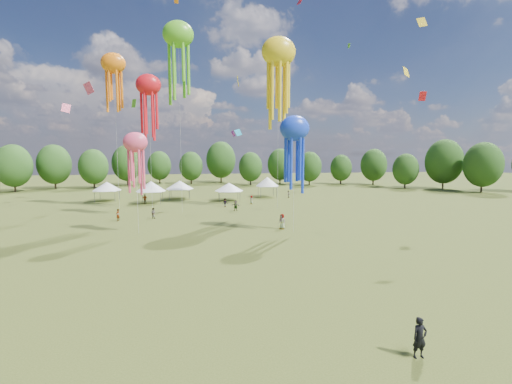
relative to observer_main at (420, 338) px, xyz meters
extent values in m
plane|color=#384416|center=(-8.27, 1.76, -0.96)|extent=(300.00, 300.00, 0.00)
imported|color=black|center=(0.00, 0.00, 0.00)|extent=(0.72, 0.49, 1.92)
imported|color=gray|center=(-16.87, 38.01, -0.19)|extent=(0.95, 0.89, 1.55)
imported|color=gray|center=(-0.55, 50.51, -0.18)|extent=(0.76, 0.90, 1.56)
imported|color=gray|center=(8.59, 58.40, -0.20)|extent=(0.85, 0.92, 1.53)
imported|color=gray|center=(-5.73, 47.36, -0.18)|extent=(1.12, 0.83, 1.56)
imported|color=gray|center=(-20.42, 53.52, -0.04)|extent=(1.09, 0.49, 1.83)
imported|color=gray|center=(-4.30, 43.02, -0.09)|extent=(1.68, 1.11, 1.73)
imported|color=gray|center=(-21.54, 36.78, -0.10)|extent=(0.59, 0.72, 1.72)
imported|color=gray|center=(0.10, 28.12, -0.01)|extent=(1.08, 1.09, 1.90)
cylinder|color=#47474C|center=(-30.49, 57.40, 0.05)|extent=(0.08, 0.08, 2.02)
cylinder|color=#47474C|center=(-30.49, 61.18, 0.05)|extent=(0.08, 0.08, 2.02)
cylinder|color=#47474C|center=(-26.70, 57.40, 0.05)|extent=(0.08, 0.08, 2.02)
cylinder|color=#47474C|center=(-26.70, 61.18, 0.05)|extent=(0.08, 0.08, 2.02)
cube|color=silver|center=(-28.60, 59.29, 1.10)|extent=(4.19, 4.19, 0.10)
cone|color=silver|center=(-28.60, 59.29, 2.02)|extent=(5.44, 5.44, 1.73)
cylinder|color=#47474C|center=(-21.32, 52.49, 0.15)|extent=(0.08, 0.08, 2.23)
cylinder|color=#47474C|center=(-21.32, 56.37, 0.15)|extent=(0.08, 0.08, 2.23)
cylinder|color=#47474C|center=(-17.45, 52.49, 0.15)|extent=(0.08, 0.08, 2.23)
cylinder|color=#47474C|center=(-17.45, 56.37, 0.15)|extent=(0.08, 0.08, 2.23)
cube|color=silver|center=(-19.38, 54.43, 1.32)|extent=(4.28, 4.28, 0.10)
cone|color=silver|center=(-19.38, 54.43, 2.33)|extent=(5.56, 5.56, 1.91)
cylinder|color=#47474C|center=(-16.34, 58.40, 0.04)|extent=(0.08, 0.08, 2.00)
cylinder|color=#47474C|center=(-16.34, 62.35, 0.04)|extent=(0.08, 0.08, 2.00)
cylinder|color=#47474C|center=(-12.39, 58.40, 0.04)|extent=(0.08, 0.08, 2.00)
cylinder|color=#47474C|center=(-12.39, 62.35, 0.04)|extent=(0.08, 0.08, 2.00)
cube|color=silver|center=(-14.36, 60.37, 1.09)|extent=(4.35, 4.35, 0.10)
cone|color=silver|center=(-14.36, 60.37, 2.00)|extent=(5.65, 5.65, 1.72)
cylinder|color=#47474C|center=(-6.34, 54.03, -0.02)|extent=(0.08, 0.08, 1.88)
cylinder|color=#47474C|center=(-6.34, 58.03, -0.02)|extent=(0.08, 0.08, 1.88)
cylinder|color=#47474C|center=(-2.34, 54.03, -0.02)|extent=(0.08, 0.08, 1.88)
cylinder|color=#47474C|center=(-2.34, 58.03, -0.02)|extent=(0.08, 0.08, 1.88)
cube|color=silver|center=(-4.34, 56.03, 0.97)|extent=(4.40, 4.40, 0.10)
cone|color=silver|center=(-4.34, 56.03, 1.82)|extent=(5.72, 5.72, 1.61)
cylinder|color=#47474C|center=(2.69, 58.95, 0.19)|extent=(0.08, 0.08, 2.31)
cylinder|color=#47474C|center=(2.69, 62.42, 0.19)|extent=(0.08, 0.08, 2.31)
cylinder|color=#47474C|center=(6.16, 58.95, 0.19)|extent=(0.08, 0.08, 2.31)
cylinder|color=#47474C|center=(6.16, 62.42, 0.19)|extent=(0.08, 0.08, 2.31)
cube|color=silver|center=(4.43, 60.69, 1.40)|extent=(3.87, 3.87, 0.10)
cone|color=silver|center=(4.43, 60.69, 2.44)|extent=(5.03, 5.03, 1.98)
ellipsoid|color=red|center=(-17.01, 38.31, 18.16)|extent=(3.51, 2.46, 2.99)
cylinder|color=beige|center=(-17.01, 38.31, 8.60)|extent=(0.03, 0.03, 19.12)
ellipsoid|color=#58BF1F|center=(-12.99, 43.21, 26.78)|extent=(4.79, 3.35, 4.07)
cylinder|color=beige|center=(-12.99, 43.21, 12.91)|extent=(0.03, 0.03, 27.74)
ellipsoid|color=blue|center=(1.12, 26.45, 11.44)|extent=(3.55, 2.49, 3.02)
cylinder|color=beige|center=(1.12, 26.45, 5.24)|extent=(0.03, 0.03, 12.40)
ellipsoid|color=orange|center=(-23.98, 48.76, 23.42)|extent=(4.00, 2.80, 3.40)
cylinder|color=beige|center=(-23.98, 48.76, 11.23)|extent=(0.03, 0.03, 24.38)
ellipsoid|color=#F5486E|center=(-17.27, 28.15, 9.77)|extent=(2.77, 1.94, 2.35)
cylinder|color=beige|center=(-17.27, 28.15, 4.40)|extent=(0.03, 0.03, 10.73)
ellipsoid|color=yellow|center=(3.04, 43.95, 25.11)|extent=(5.70, 3.99, 4.85)
cylinder|color=beige|center=(3.04, 43.95, 12.07)|extent=(0.03, 0.03, 26.07)
cube|color=orange|center=(-13.09, 42.19, 31.30)|extent=(0.62, 0.35, 0.76)
cube|color=yellow|center=(-1.75, 62.29, 23.91)|extent=(0.42, 1.81, 2.28)
cube|color=#58BF1F|center=(19.88, 54.80, 30.06)|extent=(0.24, 0.70, 0.91)
cube|color=#1AAADF|center=(-2.84, 51.83, 12.43)|extent=(1.45, 0.76, 1.47)
cube|color=yellow|center=(19.46, 30.43, 25.85)|extent=(1.20, 0.81, 1.49)
cube|color=#F5486E|center=(-31.91, 62.17, 21.59)|extent=(2.34, 0.82, 2.66)
cube|color=red|center=(10.25, 56.49, 38.81)|extent=(1.32, 1.49, 1.93)
cube|color=yellow|center=(32.14, 54.04, 25.19)|extent=(1.65, 1.69, 2.39)
cube|color=blue|center=(6.77, 67.54, 21.47)|extent=(1.40, 0.70, 1.88)
cube|color=#F5486E|center=(-35.06, 58.36, 17.11)|extent=(1.42, 1.51, 2.00)
cube|color=purple|center=(-3.96, 49.89, 12.10)|extent=(0.78, 0.89, 1.23)
cube|color=red|center=(20.64, 31.20, 16.40)|extent=(1.06, 0.51, 1.28)
cube|color=#58BF1F|center=(-22.32, 56.68, 18.04)|extent=(1.08, 1.05, 1.63)
cylinder|color=#38281C|center=(-55.44, 79.95, 0.72)|extent=(0.44, 0.44, 3.36)
ellipsoid|color=#254717|center=(-55.44, 79.95, 5.55)|extent=(8.40, 8.40, 10.51)
cylinder|color=#38281C|center=(-48.96, 87.25, 0.74)|extent=(0.44, 0.44, 3.41)
ellipsoid|color=#254717|center=(-48.96, 87.25, 5.65)|extent=(8.53, 8.53, 10.66)
cylinder|color=#38281C|center=(-38.87, 86.78, 0.57)|extent=(0.44, 0.44, 3.07)
ellipsoid|color=#254717|center=(-38.87, 86.78, 4.98)|extent=(7.66, 7.66, 9.58)
cylinder|color=#38281C|center=(-31.78, 95.09, 0.76)|extent=(0.44, 0.44, 3.43)
ellipsoid|color=#254717|center=(-31.78, 95.09, 5.69)|extent=(8.58, 8.58, 10.73)
cylinder|color=#38281C|center=(-23.03, 100.72, 0.51)|extent=(0.44, 0.44, 2.95)
ellipsoid|color=#254717|center=(-23.03, 100.72, 4.75)|extent=(7.37, 7.37, 9.21)
cylinder|color=#38281C|center=(-12.97, 96.82, 0.49)|extent=(0.44, 0.44, 2.89)
ellipsoid|color=#254717|center=(-12.97, 96.82, 4.64)|extent=(7.23, 7.23, 9.04)
cylinder|color=#38281C|center=(-3.36, 101.25, 0.96)|extent=(0.44, 0.44, 3.84)
ellipsoid|color=#254717|center=(-3.36, 101.25, 6.48)|extent=(9.60, 9.60, 11.99)
cylinder|color=#38281C|center=(4.92, 90.20, 0.46)|extent=(0.44, 0.44, 2.84)
ellipsoid|color=#254717|center=(4.92, 90.20, 4.55)|extent=(7.11, 7.11, 8.89)
cylinder|color=#38281C|center=(14.66, 92.79, 0.62)|extent=(0.44, 0.44, 3.16)
ellipsoid|color=#254717|center=(14.66, 92.79, 5.17)|extent=(7.91, 7.91, 9.88)
cylinder|color=#38281C|center=(22.42, 87.05, 0.48)|extent=(0.44, 0.44, 2.88)
ellipsoid|color=#254717|center=(22.42, 87.05, 4.62)|extent=(7.21, 7.21, 9.01)
cylinder|color=#38281C|center=(33.24, 89.00, 0.35)|extent=(0.44, 0.44, 2.63)
ellipsoid|color=#254717|center=(33.24, 89.00, 4.13)|extent=(6.57, 6.57, 8.22)
cylinder|color=#38281C|center=(42.24, 85.49, 0.60)|extent=(0.44, 0.44, 3.13)
ellipsoid|color=#254717|center=(42.24, 85.49, 5.10)|extent=(7.81, 7.81, 9.77)
cylinder|color=#38281C|center=(45.37, 73.57, 0.40)|extent=(0.44, 0.44, 2.72)
ellipsoid|color=#254717|center=(45.37, 73.57, 4.31)|extent=(6.80, 6.80, 8.50)
cylinder|color=#38281C|center=(54.69, 70.68, 0.94)|extent=(0.44, 0.44, 3.81)
ellipsoid|color=#254717|center=(54.69, 70.68, 6.42)|extent=(9.52, 9.52, 11.90)
cylinder|color=#38281C|center=(58.30, 61.56, 0.79)|extent=(0.44, 0.44, 3.51)
ellipsoid|color=#254717|center=(58.30, 61.56, 5.84)|extent=(8.78, 8.78, 10.97)
camera|label=1|loc=(-9.84, -13.82, 8.44)|focal=24.38mm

